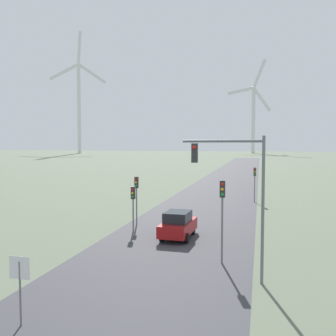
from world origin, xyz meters
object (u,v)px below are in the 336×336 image
traffic_light_post_near_left (136,189)px  traffic_light_post_near_right (222,203)px  traffic_light_mast_overhead (237,181)px  stop_sign_near (20,278)px  traffic_light_post_mid_right (255,177)px  car_approaching (178,225)px  wind_turbine_left (253,113)px  wind_turbine_far_left (79,100)px  traffic_light_post_mid_left (133,199)px

traffic_light_post_near_left → traffic_light_post_near_right: traffic_light_post_near_right is taller
traffic_light_post_near_right → traffic_light_mast_overhead: bearing=-71.5°
stop_sign_near → traffic_light_post_mid_right: (7.59, 31.48, 1.04)m
traffic_light_mast_overhead → car_approaching: 9.54m
stop_sign_near → wind_turbine_left: 237.65m
traffic_light_post_near_left → traffic_light_post_mid_right: (8.89, 14.13, -0.02)m
stop_sign_near → wind_turbine_far_left: size_ratio=0.03×
stop_sign_near → traffic_light_post_near_left: size_ratio=0.65×
traffic_light_post_mid_right → traffic_light_mast_overhead: traffic_light_mast_overhead is taller
wind_turbine_left → car_approaching: bearing=-90.2°
traffic_light_post_near_left → traffic_light_post_mid_right: size_ratio=1.01×
car_approaching → wind_turbine_far_left: bearing=117.6°
traffic_light_post_mid_left → traffic_light_post_near_right: bearing=-40.8°
stop_sign_near → wind_turbine_far_left: (-100.81, 212.09, 31.12)m
traffic_light_post_mid_right → car_approaching: size_ratio=0.90×
traffic_light_post_mid_left → wind_turbine_left: size_ratio=0.06×
traffic_light_post_mid_right → traffic_light_post_near_left: bearing=-122.2°
traffic_light_post_near_left → traffic_light_post_mid_right: 16.69m
traffic_light_post_near_right → wind_turbine_far_left: bearing=117.8°
traffic_light_post_mid_right → car_approaching: bearing=-105.2°
traffic_light_post_near_right → traffic_light_mast_overhead: size_ratio=0.66×
traffic_light_post_mid_left → traffic_light_mast_overhead: size_ratio=0.49×
wind_turbine_far_left → wind_turbine_left: (104.46, 24.39, -7.88)m
wind_turbine_left → traffic_light_post_mid_right: bearing=-88.9°
wind_turbine_far_left → wind_turbine_left: 107.56m
wind_turbine_far_left → traffic_light_post_near_left: bearing=-62.9°
traffic_light_post_mid_left → wind_turbine_far_left: (-100.04, 197.20, 30.44)m
traffic_light_post_near_right → car_approaching: 6.47m
stop_sign_near → traffic_light_mast_overhead: 9.89m
traffic_light_post_near_right → traffic_light_mast_overhead: 3.16m
traffic_light_mast_overhead → wind_turbine_left: bearing=90.9°
stop_sign_near → car_approaching: bearing=78.6°
traffic_light_post_near_left → traffic_light_post_near_right: bearing=-48.5°
traffic_light_mast_overhead → car_approaching: size_ratio=1.62×
car_approaching → traffic_light_post_near_right: bearing=-55.2°
traffic_light_mast_overhead → car_approaching: (-4.33, 7.62, -3.79)m
wind_turbine_left → traffic_light_post_near_left: bearing=-91.3°
traffic_light_mast_overhead → car_approaching: traffic_light_mast_overhead is taller
traffic_light_post_mid_left → wind_turbine_left: bearing=88.9°
traffic_light_mast_overhead → wind_turbine_far_left: size_ratio=0.09×
traffic_light_post_near_left → traffic_light_mast_overhead: size_ratio=0.56×
traffic_light_post_mid_left → car_approaching: size_ratio=0.79×
stop_sign_near → traffic_light_post_mid_left: size_ratio=0.76×
car_approaching → wind_turbine_left: wind_turbine_left is taller
traffic_light_post_near_left → wind_turbine_far_left: bearing=117.1°
traffic_light_post_mid_right → traffic_light_mast_overhead: (-0.49, -25.27, 1.93)m
traffic_light_post_mid_left → wind_turbine_far_left: size_ratio=0.04×
stop_sign_near → traffic_light_mast_overhead: (7.10, 6.21, 2.96)m
traffic_light_post_mid_left → car_approaching: bearing=-16.9°
stop_sign_near → car_approaching: (2.78, 13.82, -0.83)m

